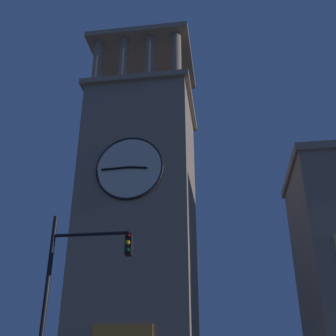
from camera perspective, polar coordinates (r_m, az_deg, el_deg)
clocktower at (r=28.07m, az=-3.88°, el=-7.64°), size 7.62×7.54×27.64m
traffic_signal_near at (r=14.87m, az=-13.17°, el=-15.52°), size 2.94×0.41×6.84m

